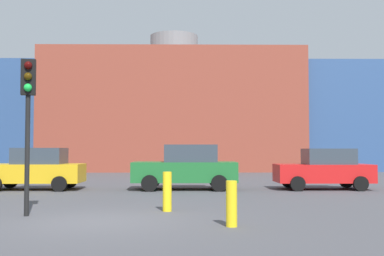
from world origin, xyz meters
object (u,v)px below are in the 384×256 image
at_px(parked_car_2, 186,167).
at_px(parked_car_3, 324,169).
at_px(traffic_light_island, 28,101).
at_px(bollard_yellow_0, 232,204).
at_px(bollard_yellow_1, 167,192).
at_px(parked_car_1, 36,169).

height_order(parked_car_2, parked_car_3, parked_car_2).
relative_size(parked_car_2, traffic_light_island, 1.09).
relative_size(parked_car_3, bollard_yellow_0, 3.96).
relative_size(parked_car_3, traffic_light_island, 0.99).
distance_m(parked_car_2, parked_car_3, 5.76).
distance_m(parked_car_3, bollard_yellow_1, 9.37).
height_order(parked_car_3, bollard_yellow_1, parked_car_3).
bearing_deg(parked_car_2, bollard_yellow_0, 95.83).
bearing_deg(bollard_yellow_1, traffic_light_island, -165.52).
distance_m(parked_car_1, bollard_yellow_0, 11.96).
height_order(traffic_light_island, bollard_yellow_0, traffic_light_island).
distance_m(parked_car_1, traffic_light_island, 8.42).
distance_m(bollard_yellow_0, bollard_yellow_1, 2.98).
distance_m(traffic_light_island, bollard_yellow_0, 5.77).
bearing_deg(traffic_light_island, parked_car_3, 114.56).
xyz_separation_m(parked_car_1, bollard_yellow_1, (5.71, -6.96, -0.33)).
distance_m(parked_car_2, traffic_light_island, 9.03).
height_order(parked_car_3, traffic_light_island, traffic_light_island).
relative_size(parked_car_3, bollard_yellow_1, 3.69).
bearing_deg(bollard_yellow_0, parked_car_3, 63.38).
bearing_deg(bollard_yellow_0, parked_car_2, 95.83).
distance_m(parked_car_1, parked_car_2, 6.22).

